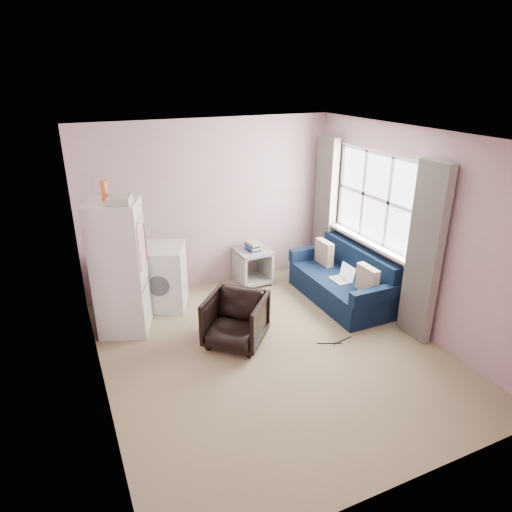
# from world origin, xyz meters

# --- Properties ---
(room) EXTENTS (3.84, 4.24, 2.54)m
(room) POSITION_xyz_m (0.02, 0.01, 1.25)
(room) COLOR #8E7E5D
(room) RESTS_ON ground
(armchair) EXTENTS (0.92, 0.92, 0.69)m
(armchair) POSITION_xyz_m (-0.32, 0.37, 0.35)
(armchair) COLOR black
(armchair) RESTS_ON ground
(fridge) EXTENTS (0.75, 0.74, 1.93)m
(fridge) POSITION_xyz_m (-1.49, 1.26, 0.86)
(fridge) COLOR silver
(fridge) RESTS_ON ground
(washing_machine) EXTENTS (0.81, 0.81, 0.88)m
(washing_machine) POSITION_xyz_m (-0.89, 1.70, 0.46)
(washing_machine) COLOR silver
(washing_machine) RESTS_ON ground
(side_table) EXTENTS (0.51, 0.51, 0.68)m
(side_table) POSITION_xyz_m (0.55, 1.84, 0.32)
(side_table) COLOR gray
(side_table) RESTS_ON ground
(sofa) EXTENTS (0.78, 1.71, 0.76)m
(sofa) POSITION_xyz_m (1.51, 0.78, 0.28)
(sofa) COLOR #0B1A34
(sofa) RESTS_ON ground
(window_dressing) EXTENTS (0.17, 2.62, 2.18)m
(window_dressing) POSITION_xyz_m (1.78, 0.70, 1.11)
(window_dressing) COLOR white
(window_dressing) RESTS_ON ground
(floor_cables) EXTENTS (0.48, 0.14, 0.01)m
(floor_cables) POSITION_xyz_m (0.80, -0.13, 0.01)
(floor_cables) COLOR black
(floor_cables) RESTS_ON ground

